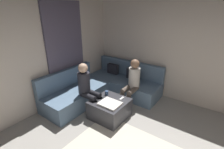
% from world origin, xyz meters
% --- Properties ---
extents(wall_back, '(6.00, 0.12, 2.70)m').
position_xyz_m(wall_back, '(0.00, 2.94, 1.35)').
color(wall_back, beige).
rests_on(wall_back, ground_plane).
extents(wall_left, '(0.12, 6.00, 2.70)m').
position_xyz_m(wall_left, '(-2.94, 0.00, 1.35)').
color(wall_left, beige).
rests_on(wall_left, ground_plane).
extents(curtain_panel, '(0.06, 1.10, 2.50)m').
position_xyz_m(curtain_panel, '(-2.84, 1.30, 1.25)').
color(curtain_panel, '#595166').
rests_on(curtain_panel, ground_plane).
extents(sectional_couch, '(2.10, 2.55, 0.87)m').
position_xyz_m(sectional_couch, '(-2.08, 1.88, 0.28)').
color(sectional_couch, slate).
rests_on(sectional_couch, ground_plane).
extents(ottoman, '(0.76, 0.76, 0.42)m').
position_xyz_m(ottoman, '(-1.39, 1.20, 0.21)').
color(ottoman, '#333338').
rests_on(ottoman, ground_plane).
extents(folded_blanket, '(0.44, 0.36, 0.04)m').
position_xyz_m(folded_blanket, '(-1.29, 1.08, 0.44)').
color(folded_blanket, white).
rests_on(folded_blanket, ottoman).
extents(coffee_mug, '(0.08, 0.08, 0.10)m').
position_xyz_m(coffee_mug, '(-1.61, 1.38, 0.47)').
color(coffee_mug, '#334C72').
rests_on(coffee_mug, ottoman).
extents(game_remote, '(0.05, 0.15, 0.02)m').
position_xyz_m(game_remote, '(-1.21, 1.42, 0.43)').
color(game_remote, white).
rests_on(game_remote, ottoman).
extents(person_on_couch_back, '(0.30, 0.60, 1.20)m').
position_xyz_m(person_on_couch_back, '(-1.24, 1.93, 0.66)').
color(person_on_couch_back, brown).
rests_on(person_on_couch_back, ground_plane).
extents(person_on_couch_side, '(0.60, 0.30, 1.20)m').
position_xyz_m(person_on_couch_side, '(-1.93, 1.08, 0.66)').
color(person_on_couch_side, black).
rests_on(person_on_couch_side, ground_plane).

